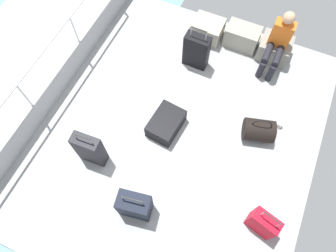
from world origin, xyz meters
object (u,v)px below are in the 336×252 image
(cargo_crate_2, at_px, (274,48))
(suitcase_4, at_px, (263,223))
(suitcase_3, at_px, (166,123))
(cargo_crate_1, at_px, (242,36))
(suitcase_0, at_px, (90,149))
(suitcase_1, at_px, (196,51))
(passenger_seated, at_px, (278,41))
(cargo_crate_0, at_px, (207,29))
(duffel_bag, at_px, (259,130))
(paper_cup, at_px, (280,125))
(suitcase_2, at_px, (135,206))

(cargo_crate_2, relative_size, suitcase_4, 0.81)
(suitcase_3, bearing_deg, cargo_crate_1, 75.61)
(suitcase_0, distance_m, suitcase_1, 2.47)
(cargo_crate_2, relative_size, passenger_seated, 0.54)
(cargo_crate_2, xyz_separation_m, passenger_seated, (0.00, -0.18, 0.37))
(suitcase_1, bearing_deg, cargo_crate_2, 31.51)
(cargo_crate_0, xyz_separation_m, suitcase_1, (0.04, -0.69, 0.16))
(suitcase_3, bearing_deg, suitcase_1, 92.14)
(suitcase_4, bearing_deg, passenger_seated, 103.06)
(cargo_crate_2, distance_m, suitcase_3, 2.47)
(cargo_crate_2, height_order, duffel_bag, duffel_bag)
(cargo_crate_2, bearing_deg, suitcase_0, -122.62)
(cargo_crate_1, bearing_deg, cargo_crate_0, -172.63)
(cargo_crate_0, distance_m, passenger_seated, 1.33)
(cargo_crate_0, bearing_deg, suitcase_3, -87.53)
(cargo_crate_0, xyz_separation_m, suitcase_4, (1.94, -2.99, 0.08))
(cargo_crate_0, bearing_deg, cargo_crate_2, 2.98)
(duffel_bag, bearing_deg, suitcase_4, -71.78)
(cargo_crate_1, relative_size, suitcase_0, 0.75)
(duffel_bag, bearing_deg, cargo_crate_2, 97.34)
(cargo_crate_0, bearing_deg, suitcase_1, -86.86)
(cargo_crate_1, distance_m, paper_cup, 1.82)
(paper_cup, bearing_deg, suitcase_2, -125.46)
(suitcase_0, xyz_separation_m, suitcase_4, (2.66, 0.05, -0.09))
(suitcase_2, bearing_deg, suitcase_1, 94.21)
(suitcase_3, distance_m, duffel_bag, 1.48)
(suitcase_1, height_order, duffel_bag, suitcase_1)
(cargo_crate_1, bearing_deg, cargo_crate_2, -1.65)
(passenger_seated, relative_size, suitcase_2, 1.56)
(cargo_crate_1, height_order, cargo_crate_2, cargo_crate_1)
(suitcase_0, height_order, paper_cup, suitcase_0)
(passenger_seated, bearing_deg, cargo_crate_1, 162.33)
(suitcase_2, bearing_deg, suitcase_0, 154.89)
(suitcase_1, height_order, paper_cup, suitcase_1)
(suitcase_1, height_order, suitcase_3, suitcase_1)
(cargo_crate_1, distance_m, suitcase_4, 3.34)
(suitcase_2, relative_size, paper_cup, 6.88)
(suitcase_3, bearing_deg, suitcase_2, -83.72)
(suitcase_2, xyz_separation_m, paper_cup, (1.55, 2.18, -0.23))
(suitcase_4, height_order, paper_cup, suitcase_4)
(suitcase_0, distance_m, paper_cup, 3.06)
(cargo_crate_2, distance_m, passenger_seated, 0.41)
(passenger_seated, relative_size, duffel_bag, 1.93)
(duffel_bag, distance_m, paper_cup, 0.45)
(passenger_seated, relative_size, suitcase_4, 1.50)
(suitcase_4, distance_m, duffel_bag, 1.44)
(cargo_crate_2, relative_size, suitcase_1, 0.66)
(cargo_crate_2, bearing_deg, suitcase_3, -118.61)
(cargo_crate_1, relative_size, duffel_bag, 1.16)
(cargo_crate_1, bearing_deg, suitcase_0, -113.65)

